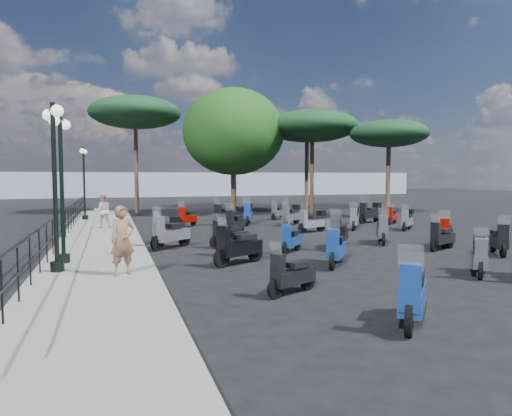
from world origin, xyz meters
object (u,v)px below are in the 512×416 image
object	(u,v)px
scooter_5	(187,218)
scooter_7	(336,247)
lamp_post_2	(84,178)
scooter_20	(499,241)
pine_1	(312,126)
scooter_4	(166,230)
scooter_6	(291,276)
scooter_25	(442,238)
lamp_post_1	(61,178)
scooter_22	(354,219)
scooter_11	(248,214)
pine_0	(307,127)
scooter_1	(238,247)
scooter_10	(235,224)
lamp_post_0	(55,176)
scooter_15	(312,222)
scooter_3	(234,241)
scooter_31	(480,256)
scooter_0	(412,296)
scooter_16	(291,215)
scooter_29	(392,216)
scooter_2	(170,234)
scooter_8	(291,240)
broadleaf_tree	(233,132)
scooter_23	(278,213)
pine_3	(389,134)
pine_2	(135,113)
scooter_14	(339,235)
scooter_27	(407,220)
scooter_9	(228,235)
scooter_17	(224,216)
scooter_21	(382,231)
pedestrian_far	(103,211)
woman	(123,240)

from	to	relation	value
scooter_5	scooter_7	size ratio (longest dim) A/B	0.89
lamp_post_2	scooter_20	xyz separation A→B (m)	(13.25, -15.23, -1.96)
pine_1	scooter_4	bearing A→B (deg)	-136.47
scooter_6	scooter_25	world-z (taller)	scooter_25
lamp_post_1	scooter_22	world-z (taller)	lamp_post_1
scooter_11	pine_0	xyz separation A→B (m)	(6.47, 7.09, 5.41)
scooter_1	scooter_10	distance (m)	6.61
lamp_post_0	scooter_15	bearing A→B (deg)	14.28
scooter_3	scooter_31	world-z (taller)	scooter_31
scooter_0	scooter_15	size ratio (longest dim) A/B	0.94
scooter_3	scooter_16	size ratio (longest dim) A/B	0.99
scooter_29	pine_0	distance (m)	10.64
pine_1	scooter_2	bearing A→B (deg)	-132.21
scooter_8	scooter_10	xyz separation A→B (m)	(-0.61, 4.93, 0.07)
lamp_post_0	scooter_25	world-z (taller)	lamp_post_0
broadleaf_tree	scooter_23	bearing A→B (deg)	-72.26
lamp_post_1	pine_3	bearing A→B (deg)	43.05
scooter_16	pine_2	size ratio (longest dim) A/B	0.18
scooter_14	scooter_27	world-z (taller)	scooter_14
scooter_3	scooter_5	xyz separation A→B (m)	(-0.17, 8.27, 0.03)
scooter_9	scooter_29	distance (m)	11.42
scooter_9	scooter_25	distance (m)	7.41
scooter_31	scooter_17	bearing A→B (deg)	-34.72
scooter_7	scooter_21	distance (m)	4.95
scooter_0	pine_1	xyz separation A→B (m)	(8.07, 21.62, 5.34)
scooter_0	scooter_25	xyz separation A→B (m)	(5.93, 6.37, -0.07)
scooter_6	scooter_11	bearing A→B (deg)	-40.09
scooter_23	scooter_27	world-z (taller)	scooter_27
lamp_post_2	scooter_25	xyz separation A→B (m)	(12.14, -13.92, -1.99)
scooter_22	scooter_29	size ratio (longest dim) A/B	1.24
pine_0	pedestrian_far	bearing A→B (deg)	-150.56
pedestrian_far	pine_0	xyz separation A→B (m)	(13.66, 7.71, 5.02)
broadleaf_tree	scooter_0	bearing A→B (deg)	-97.42
scooter_4	scooter_16	world-z (taller)	scooter_16
scooter_0	scooter_7	distance (m)	5.15
scooter_0	pine_3	xyz separation A→B (m)	(11.36, 17.69, 4.59)
scooter_8	scooter_20	world-z (taller)	scooter_20
scooter_23	scooter_22	bearing A→B (deg)	155.39
scooter_21	broadleaf_tree	world-z (taller)	broadleaf_tree
scooter_31	scooter_5	bearing A→B (deg)	-26.34
lamp_post_1	scooter_15	distance (m)	11.35
scooter_3	scooter_0	bearing A→B (deg)	159.90
pedestrian_far	broadleaf_tree	bearing A→B (deg)	-144.51
scooter_20	woman	bearing A→B (deg)	32.42
scooter_14	pine_0	xyz separation A→B (m)	(5.74, 15.61, 5.47)
scooter_1	pine_0	size ratio (longest dim) A/B	0.24
pedestrian_far	scooter_7	xyz separation A→B (m)	(6.41, -10.61, -0.42)
scooter_6	scooter_15	size ratio (longest dim) A/B	0.88
scooter_25	broadleaf_tree	xyz separation A→B (m)	(-2.93, 16.65, 5.02)
scooter_1	scooter_11	xyz separation A→B (m)	(3.39, 10.23, 0.04)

